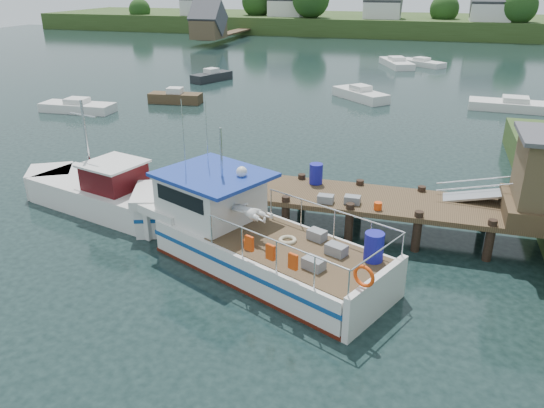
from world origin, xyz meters
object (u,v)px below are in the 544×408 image
(moored_rowboat, at_px, (175,97))
(moored_far, at_px, (421,63))
(work_boat, at_px, (101,191))
(moored_c, at_px, (515,105))
(dock, at_px, (479,188))
(moored_e, at_px, (212,76))
(moored_b, at_px, (360,94))
(moored_d, at_px, (396,63))
(lobster_boat, at_px, (240,233))
(moored_a, at_px, (78,107))

(moored_rowboat, xyz_separation_m, moored_far, (18.30, 25.77, -0.10))
(work_boat, relative_size, moored_c, 1.33)
(dock, relative_size, moored_c, 2.47)
(moored_e, bearing_deg, dock, -38.46)
(work_boat, distance_m, moored_b, 26.84)
(dock, relative_size, moored_b, 3.20)
(dock, bearing_deg, work_boat, -176.05)
(moored_d, height_order, moored_e, moored_e)
(dock, height_order, lobster_boat, lobster_boat)
(dock, bearing_deg, moored_rowboat, 138.85)
(work_boat, xyz_separation_m, moored_c, (19.61, 25.19, -0.36))
(dock, height_order, moored_a, dock)
(moored_far, height_order, moored_e, moored_e)
(work_boat, bearing_deg, dock, 19.27)
(lobster_boat, height_order, moored_c, lobster_boat)
(moored_d, bearing_deg, moored_far, 34.97)
(moored_far, xyz_separation_m, moored_d, (-2.70, -1.39, 0.06))
(moored_a, bearing_deg, dock, -10.07)
(work_boat, distance_m, moored_rowboat, 21.14)
(lobster_boat, xyz_separation_m, moored_b, (0.37, 28.31, -0.57))
(dock, distance_m, moored_e, 37.04)
(dock, relative_size, moored_a, 2.93)
(moored_rowboat, distance_m, moored_d, 28.94)
(moored_d, bearing_deg, moored_a, -118.39)
(lobster_boat, height_order, moored_d, lobster_boat)
(moored_a, distance_m, moored_c, 33.20)
(lobster_boat, distance_m, moored_a, 26.46)
(moored_b, bearing_deg, dock, -64.31)
(moored_rowboat, bearing_deg, moored_e, 119.45)
(moored_rowboat, bearing_deg, work_boat, -48.87)
(moored_a, bearing_deg, work_boat, -34.47)
(dock, bearing_deg, lobster_boat, -155.38)
(lobster_boat, xyz_separation_m, moored_rowboat, (-13.78, 22.78, -0.56))
(lobster_boat, xyz_separation_m, moored_d, (1.83, 47.15, -0.61))
(work_boat, bearing_deg, moored_c, 67.41)
(lobster_boat, height_order, moored_e, lobster_boat)
(moored_b, bearing_deg, moored_far, 86.71)
(lobster_boat, xyz_separation_m, moored_far, (4.53, 48.55, -0.66))
(moored_c, bearing_deg, moored_rowboat, -155.67)
(dock, bearing_deg, moored_far, 94.51)
(dock, distance_m, moored_far, 45.03)
(moored_far, height_order, moored_b, moored_b)
(lobster_boat, xyz_separation_m, moored_e, (-14.80, 32.78, -0.57))
(lobster_boat, xyz_separation_m, work_boat, (-7.42, 2.62, -0.27))
(moored_far, height_order, moored_d, moored_d)
(moored_a, bearing_deg, moored_far, 69.12)
(moored_far, bearing_deg, moored_e, -120.04)
(moored_a, distance_m, moored_d, 36.21)
(moored_rowboat, height_order, moored_a, moored_rowboat)
(work_boat, height_order, moored_b, work_boat)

